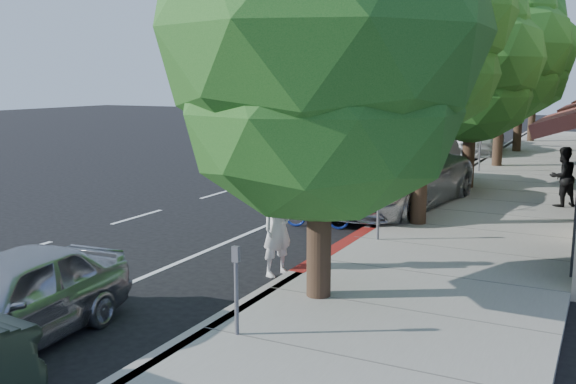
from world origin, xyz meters
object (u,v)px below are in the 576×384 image
Objects in this scene: street_tree_4 at (522,51)px; pedestrian at (563,177)px; street_tree_1 at (425,18)px; street_tree_5 at (535,66)px; street_tree_3 at (503,49)px; bicycle at (317,211)px; street_tree_2 at (473,62)px; street_tree_0 at (321,40)px; white_pickup at (476,137)px; silver_suv at (390,177)px; near_car_a at (6,301)px; cyclist at (278,226)px; dark_sedan at (425,165)px; dark_suv_far at (465,131)px.

pedestrian is at bearing -78.03° from street_tree_4.
street_tree_1 is 24.01m from street_tree_5.
street_tree_3 is 4.79× the size of bicycle.
street_tree_1 reaches higher than street_tree_2.
street_tree_1 is 18.00m from street_tree_4.
street_tree_0 is 0.90× the size of street_tree_3.
street_tree_1 is at bearing -90.00° from street_tree_5.
white_pickup is (-1.79, -1.00, -4.14)m from street_tree_4.
silver_suv is (-1.40, -3.93, -3.28)m from street_tree_2.
street_tree_3 is (0.00, 6.00, 0.64)m from street_tree_2.
cyclist is at bearing 64.39° from near_car_a.
cyclist is at bearing -105.34° from street_tree_1.
street_tree_2 is 0.85× the size of street_tree_4.
street_tree_0 is 0.88× the size of street_tree_4.
near_car_a is at bearing -96.43° from street_tree_4.
dark_sedan reaches higher than near_car_a.
street_tree_0 is 10.84m from pedestrian.
cyclist is 0.38× the size of dark_sedan.
pedestrian is at bearing -6.90° from cyclist.
cyclist is 4.03m from bicycle.
street_tree_1 is 10.91m from near_car_a.
pedestrian is (2.99, 9.90, -3.26)m from street_tree_0.
street_tree_5 is at bearing 90.00° from street_tree_2.
cyclist is 0.32× the size of white_pickup.
street_tree_2 is 3.65× the size of cyclist.
silver_suv is at bearing 124.10° from street_tree_1.
street_tree_1 is at bearing -90.00° from street_tree_3.
street_tree_0 is 23.32m from white_pickup.
pedestrian is (4.39, -2.00, 0.16)m from dark_sedan.
bicycle is 8.54m from near_car_a.
dark_sedan is 4.83m from pedestrian.
pedestrian is (5.26, 4.90, 0.55)m from bicycle.
cyclist is at bearing -97.02° from street_tree_2.
street_tree_1 is 1.00× the size of street_tree_3.
dark_sedan is 15.50m from near_car_a.
street_tree_5 reaches higher than street_tree_2.
dark_sedan is 0.85× the size of white_pickup.
white_pickup is (-0.45, 21.89, -0.10)m from cyclist.
street_tree_1 is 1.56× the size of dark_suv_far.
dark_suv_far reaches higher than bicycle.
street_tree_1 is 6.53m from cyclist.
street_tree_0 is at bearing -89.21° from white_pickup.
street_tree_4 is (0.00, 6.00, 0.15)m from street_tree_3.
street_tree_1 reaches higher than dark_suv_far.
bicycle is 18.01m from white_pickup.
street_tree_5 is 1.08× the size of silver_suv.
dark_sedan is (-0.06, 10.79, -0.12)m from cyclist.
street_tree_2 is 16.19m from near_car_a.
silver_suv reaches higher than dark_sedan.
dark_suv_far is 17.38m from pedestrian.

